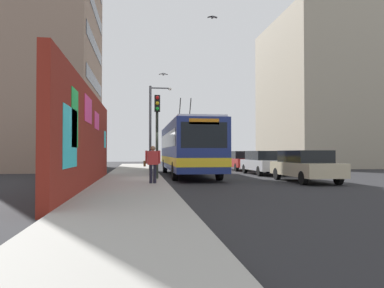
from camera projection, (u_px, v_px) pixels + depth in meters
name	position (u px, v px, depth m)	size (l,w,h in m)	color
ground_plane	(163.00, 181.00, 19.55)	(80.00, 80.00, 0.00)	#232326
sidewalk_slab	(132.00, 179.00, 19.33)	(48.00, 3.20, 0.15)	#9E9B93
graffiti_wall	(88.00, 139.00, 15.37)	(14.44, 0.32, 4.06)	maroon
building_far_left	(47.00, 49.00, 32.11)	(12.71, 8.10, 20.91)	gray
building_far_right	(314.00, 94.00, 39.25)	(13.58, 8.48, 15.36)	#9E937F
city_bus	(188.00, 147.00, 23.46)	(11.97, 2.67, 5.10)	navy
parked_car_champagne	(305.00, 165.00, 18.63)	(4.91, 1.94, 1.58)	#C6B793
parked_car_silver	(264.00, 162.00, 24.79)	(4.90, 1.93, 1.58)	#B7B7BC
parked_car_red	(241.00, 160.00, 30.47)	(4.57, 1.77, 1.58)	#B21E19
pedestrian_at_curb	(153.00, 161.00, 16.05)	(0.22, 0.73, 1.61)	#1E1E2D
traffic_light	(157.00, 122.00, 18.85)	(0.49, 0.28, 4.26)	#2D382D
street_lamp	(153.00, 122.00, 27.62)	(0.44, 1.70, 6.28)	#4C4C51
flying_pigeons	(187.00, 47.00, 21.98)	(2.50, 3.20, 3.02)	gray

